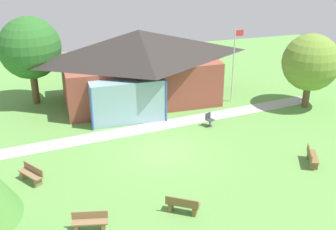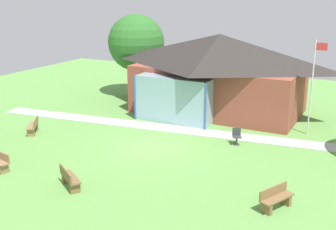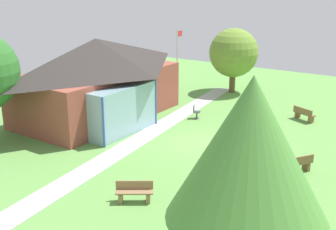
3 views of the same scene
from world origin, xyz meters
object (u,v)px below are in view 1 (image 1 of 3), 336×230
object	(u,v)px
bench_front_left	(90,222)
patio_chair_lawn_spare	(209,120)
pavilion	(139,65)
bench_front_center	(183,205)
flagpole	(234,62)
bench_lawn_far_right	(312,157)
tree_east_hedge	(311,63)
bench_mid_left	(32,174)
tree_behind_pavilion_left	(30,48)

from	to	relation	value
bench_front_left	patio_chair_lawn_spare	xyz separation A→B (m)	(8.44, 8.08, 0.01)
pavilion	bench_front_center	size ratio (longest dim) A/B	7.63
bench_front_center	bench_front_left	bearing A→B (deg)	-146.44
flagpole	bench_front_center	xyz separation A→B (m)	(-7.42, -11.46, -2.51)
bench_front_left	bench_front_center	world-z (taller)	same
flagpole	bench_lawn_far_right	distance (m)	9.66
bench_front_left	tree_east_hedge	distance (m)	18.65
pavilion	bench_mid_left	world-z (taller)	pavilion
bench_front_center	patio_chair_lawn_spare	distance (m)	9.16
bench_mid_left	patio_chair_lawn_spare	size ratio (longest dim) A/B	1.73
bench_front_left	bench_front_center	distance (m)	4.06
bench_lawn_far_right	bench_mid_left	bearing A→B (deg)	-74.54
pavilion	bench_lawn_far_right	world-z (taller)	pavilion
tree_behind_pavilion_left	bench_lawn_far_right	bearing A→B (deg)	-43.04
bench_lawn_far_right	bench_front_center	distance (m)	8.17
pavilion	tree_behind_pavilion_left	xyz separation A→B (m)	(-7.08, 1.66, 1.33)
pavilion	tree_behind_pavilion_left	distance (m)	7.40
flagpole	bench_front_center	world-z (taller)	flagpole
bench_mid_left	bench_front_left	bearing A→B (deg)	172.01
bench_mid_left	patio_chair_lawn_spare	world-z (taller)	patio_chair_lawn_spare
bench_front_left	patio_chair_lawn_spare	bearing A→B (deg)	-124.68
bench_mid_left	bench_front_center	bearing A→B (deg)	-160.16
tree_behind_pavilion_left	tree_east_hedge	size ratio (longest dim) A/B	1.20
bench_front_left	tree_behind_pavilion_left	world-z (taller)	tree_behind_pavilion_left
flagpole	bench_mid_left	bearing A→B (deg)	-153.30
pavilion	bench_front_left	xyz separation A→B (m)	(-5.21, -13.43, -2.24)
bench_front_left	bench_lawn_far_right	bearing A→B (deg)	-158.09
bench_mid_left	tree_behind_pavilion_left	world-z (taller)	tree_behind_pavilion_left
bench_front_left	tree_east_hedge	bearing A→B (deg)	-138.53
bench_front_left	patio_chair_lawn_spare	world-z (taller)	patio_chair_lawn_spare
pavilion	tree_behind_pavilion_left	world-z (taller)	tree_behind_pavilion_left
bench_mid_left	patio_chair_lawn_spare	xyz separation A→B (m)	(10.74, 3.52, 0.01)
bench_lawn_far_right	bench_front_center	world-z (taller)	same
flagpole	bench_mid_left	xyz separation A→B (m)	(-13.77, -6.93, -2.51)
flagpole	tree_behind_pavilion_left	xyz separation A→B (m)	(-13.36, 3.59, 1.05)
bench_mid_left	tree_east_hedge	world-z (taller)	tree_east_hedge
bench_mid_left	bench_front_center	size ratio (longest dim) A/B	0.99
bench_lawn_far_right	patio_chair_lawn_spare	xyz separation A→B (m)	(-3.50, 5.90, 0.01)
bench_front_center	patio_chair_lawn_spare	world-z (taller)	patio_chair_lawn_spare
bench_front_center	tree_east_hedge	size ratio (longest dim) A/B	0.29
tree_east_hedge	flagpole	bearing A→B (deg)	152.94
pavilion	bench_mid_left	xyz separation A→B (m)	(-7.50, -8.86, -2.24)
flagpole	patio_chair_lawn_spare	size ratio (longest dim) A/B	6.11
bench_mid_left	tree_east_hedge	bearing A→B (deg)	-110.50
bench_mid_left	patio_chair_lawn_spare	distance (m)	11.30
pavilion	bench_front_center	distance (m)	13.62
bench_mid_left	tree_east_hedge	distance (m)	19.06
bench_front_center	tree_east_hedge	distance (m)	15.29
bench_lawn_far_right	tree_behind_pavilion_left	xyz separation A→B (m)	(-13.82, 12.91, 3.57)
flagpole	bench_front_center	distance (m)	13.88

